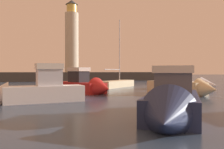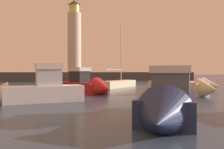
{
  "view_description": "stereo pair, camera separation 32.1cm",
  "coord_description": "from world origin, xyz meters",
  "px_view_note": "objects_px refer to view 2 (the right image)",
  "views": [
    {
      "loc": [
        -4.86,
        -2.17,
        2.16
      ],
      "look_at": [
        0.49,
        16.84,
        1.9
      ],
      "focal_mm": 38.02,
      "sensor_mm": 36.0,
      "label": 1
    },
    {
      "loc": [
        -4.55,
        -2.26,
        2.16
      ],
      "look_at": [
        0.49,
        16.84,
        1.9
      ],
      "focal_mm": 38.02,
      "sensor_mm": 36.0,
      "label": 2
    }
  ],
  "objects_px": {
    "lighthouse": "(74,38)",
    "motorboat_2": "(168,102)",
    "sailboat_moored": "(118,83)",
    "motorboat_0": "(87,85)",
    "motorboat_1": "(182,86)",
    "motorboat_6": "(192,84)",
    "motorboat_5": "(34,90)"
  },
  "relations": [
    {
      "from": "lighthouse",
      "to": "motorboat_2",
      "type": "height_order",
      "value": "lighthouse"
    },
    {
      "from": "motorboat_2",
      "to": "sailboat_moored",
      "type": "bearing_deg",
      "value": 79.49
    },
    {
      "from": "motorboat_5",
      "to": "sailboat_moored",
      "type": "height_order",
      "value": "sailboat_moored"
    },
    {
      "from": "motorboat_0",
      "to": "motorboat_1",
      "type": "bearing_deg",
      "value": -26.27
    },
    {
      "from": "motorboat_1",
      "to": "motorboat_2",
      "type": "distance_m",
      "value": 12.13
    },
    {
      "from": "motorboat_0",
      "to": "motorboat_1",
      "type": "xyz_separation_m",
      "value": [
        8.21,
        -4.05,
        0.07
      ]
    },
    {
      "from": "motorboat_2",
      "to": "sailboat_moored",
      "type": "relative_size",
      "value": 0.84
    },
    {
      "from": "motorboat_1",
      "to": "motorboat_6",
      "type": "xyz_separation_m",
      "value": [
        4.6,
        5.46,
        -0.16
      ]
    },
    {
      "from": "motorboat_1",
      "to": "motorboat_6",
      "type": "bearing_deg",
      "value": 49.9
    },
    {
      "from": "motorboat_0",
      "to": "motorboat_5",
      "type": "xyz_separation_m",
      "value": [
        -4.66,
        -6.21,
        0.09
      ]
    },
    {
      "from": "lighthouse",
      "to": "motorboat_2",
      "type": "xyz_separation_m",
      "value": [
        -0.43,
        -45.11,
        -8.95
      ]
    },
    {
      "from": "lighthouse",
      "to": "motorboat_0",
      "type": "height_order",
      "value": "lighthouse"
    },
    {
      "from": "lighthouse",
      "to": "motorboat_0",
      "type": "xyz_separation_m",
      "value": [
        -1.87,
        -30.99,
        -8.98
      ]
    },
    {
      "from": "motorboat_0",
      "to": "motorboat_6",
      "type": "distance_m",
      "value": 12.89
    },
    {
      "from": "lighthouse",
      "to": "sailboat_moored",
      "type": "relative_size",
      "value": 1.78
    },
    {
      "from": "motorboat_1",
      "to": "motorboat_5",
      "type": "bearing_deg",
      "value": -170.5
    },
    {
      "from": "motorboat_1",
      "to": "motorboat_0",
      "type": "bearing_deg",
      "value": 153.73
    },
    {
      "from": "lighthouse",
      "to": "motorboat_6",
      "type": "distance_m",
      "value": 32.82
    },
    {
      "from": "motorboat_6",
      "to": "motorboat_0",
      "type": "bearing_deg",
      "value": -173.72
    },
    {
      "from": "lighthouse",
      "to": "motorboat_5",
      "type": "relative_size",
      "value": 2.42
    },
    {
      "from": "lighthouse",
      "to": "motorboat_5",
      "type": "xyz_separation_m",
      "value": [
        -6.53,
        -37.2,
        -8.89
      ]
    },
    {
      "from": "lighthouse",
      "to": "motorboat_2",
      "type": "relative_size",
      "value": 2.13
    },
    {
      "from": "motorboat_2",
      "to": "motorboat_6",
      "type": "height_order",
      "value": "motorboat_2"
    },
    {
      "from": "motorboat_0",
      "to": "motorboat_6",
      "type": "height_order",
      "value": "motorboat_0"
    },
    {
      "from": "motorboat_1",
      "to": "motorboat_2",
      "type": "bearing_deg",
      "value": -123.94
    },
    {
      "from": "motorboat_6",
      "to": "sailboat_moored",
      "type": "relative_size",
      "value": 0.72
    },
    {
      "from": "motorboat_2",
      "to": "sailboat_moored",
      "type": "xyz_separation_m",
      "value": [
        3.95,
        21.27,
        -0.28
      ]
    },
    {
      "from": "motorboat_2",
      "to": "lighthouse",
      "type": "bearing_deg",
      "value": 89.46
    },
    {
      "from": "motorboat_2",
      "to": "motorboat_6",
      "type": "relative_size",
      "value": 1.16
    },
    {
      "from": "motorboat_5",
      "to": "motorboat_0",
      "type": "bearing_deg",
      "value": 53.08
    },
    {
      "from": "motorboat_1",
      "to": "motorboat_5",
      "type": "relative_size",
      "value": 1.08
    },
    {
      "from": "lighthouse",
      "to": "motorboat_5",
      "type": "distance_m",
      "value": 38.8
    }
  ]
}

